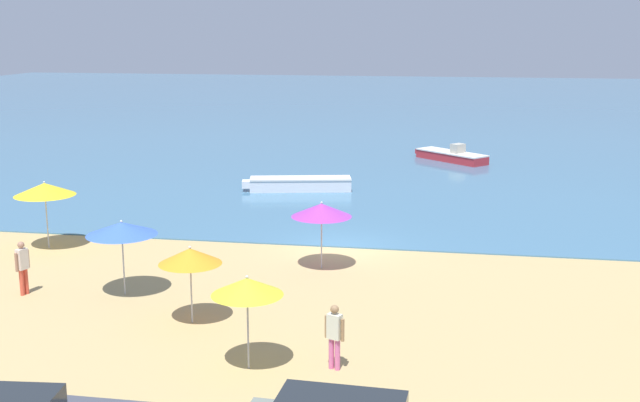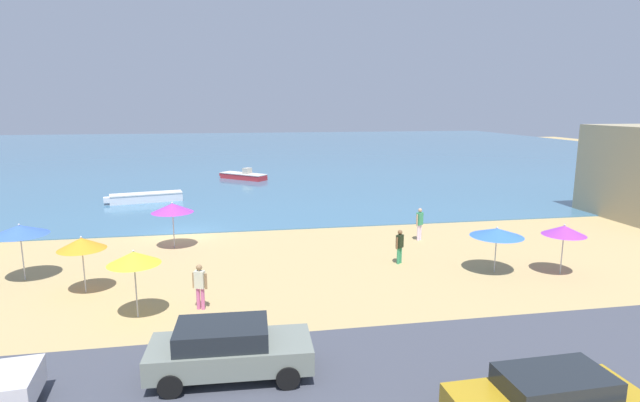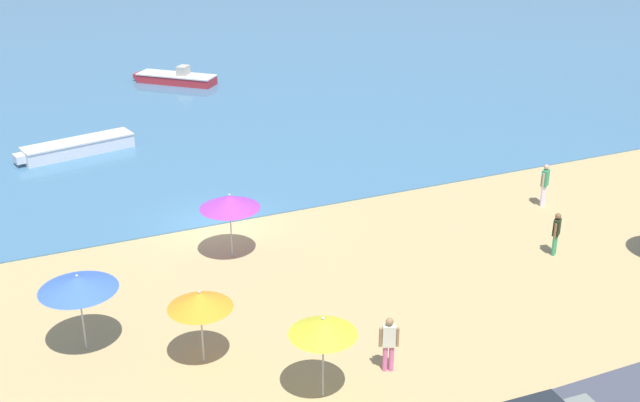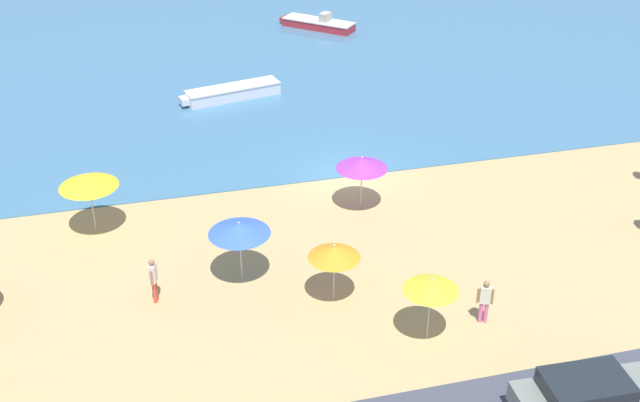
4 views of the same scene
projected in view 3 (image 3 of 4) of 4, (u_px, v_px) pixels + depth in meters
ground_plane at (216, 225)px, 31.67m from camera, size 160.00×160.00×0.00m
sea at (48, 6)px, 77.80m from camera, size 150.00×110.00×0.05m
beach_umbrella_0 at (200, 300)px, 22.32m from camera, size 1.86×1.86×2.34m
beach_umbrella_2 at (323, 327)px, 20.78m from camera, size 1.83×1.83×2.49m
beach_umbrella_6 at (78, 283)px, 22.86m from camera, size 2.28×2.28×2.49m
beach_umbrella_7 at (230, 202)px, 28.38m from camera, size 2.17×2.17×2.46m
bather_0 at (556, 231)px, 29.00m from camera, size 0.47×0.40×1.64m
bather_3 at (545, 183)px, 33.05m from camera, size 0.50×0.38×1.83m
bather_4 at (389, 341)px, 22.35m from camera, size 0.53×0.34×1.72m
skiff_nearshore at (176, 78)px, 51.10m from camera, size 4.81×4.51×1.17m
skiff_offshore at (77, 147)px, 38.94m from camera, size 5.80×2.37×0.70m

